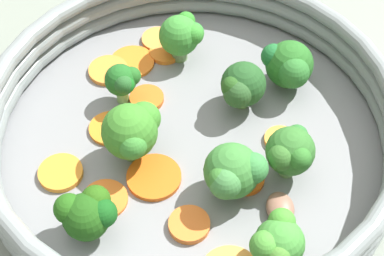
% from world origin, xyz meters
% --- Properties ---
extents(ground_plane, '(4.00, 4.00, 0.00)m').
position_xyz_m(ground_plane, '(0.00, 0.00, 0.00)').
color(ground_plane, gray).
extents(skillet, '(0.34, 0.34, 0.01)m').
position_xyz_m(skillet, '(0.00, 0.00, 0.01)').
color(skillet, gray).
rests_on(skillet, ground_plane).
extents(skillet_rim_wall, '(0.36, 0.36, 0.05)m').
position_xyz_m(skillet_rim_wall, '(0.00, 0.00, 0.04)').
color(skillet_rim_wall, gray).
rests_on(skillet_rim_wall, skillet).
extents(skillet_rivet_right, '(0.01, 0.01, 0.01)m').
position_xyz_m(skillet_rivet_right, '(-0.15, 0.06, 0.02)').
color(skillet_rivet_right, gray).
rests_on(skillet_rivet_right, skillet).
extents(carrot_slice_0, '(0.04, 0.04, 0.00)m').
position_xyz_m(carrot_slice_0, '(0.07, 0.01, 0.01)').
color(carrot_slice_0, orange).
rests_on(carrot_slice_0, skillet).
extents(carrot_slice_1, '(0.05, 0.05, 0.01)m').
position_xyz_m(carrot_slice_1, '(0.09, 0.07, 0.01)').
color(carrot_slice_1, orange).
rests_on(carrot_slice_1, skillet).
extents(carrot_slice_2, '(0.04, 0.04, 0.00)m').
position_xyz_m(carrot_slice_2, '(0.05, 0.08, 0.01)').
color(carrot_slice_2, orange).
rests_on(carrot_slice_2, skillet).
extents(carrot_slice_3, '(0.04, 0.04, 0.00)m').
position_xyz_m(carrot_slice_3, '(0.06, -0.09, 0.01)').
color(carrot_slice_3, orange).
rests_on(carrot_slice_3, skillet).
extents(carrot_slice_4, '(0.04, 0.04, 0.00)m').
position_xyz_m(carrot_slice_4, '(0.05, -0.03, 0.01)').
color(carrot_slice_4, orange).
rests_on(carrot_slice_4, skillet).
extents(carrot_slice_5, '(0.04, 0.04, 0.00)m').
position_xyz_m(carrot_slice_5, '(0.10, -0.05, 0.01)').
color(carrot_slice_5, orange).
rests_on(carrot_slice_5, skillet).
extents(carrot_slice_7, '(0.04, 0.04, 0.00)m').
position_xyz_m(carrot_slice_7, '(-0.06, 0.03, 0.01)').
color(carrot_slice_7, '#E35D14').
rests_on(carrot_slice_7, skillet).
extents(carrot_slice_8, '(0.04, 0.04, 0.01)m').
position_xyz_m(carrot_slice_8, '(-0.03, 0.08, 0.01)').
color(carrot_slice_8, orange).
rests_on(carrot_slice_8, skillet).
extents(carrot_slice_9, '(0.03, 0.03, 0.00)m').
position_xyz_m(carrot_slice_9, '(0.07, -0.11, 0.01)').
color(carrot_slice_9, orange).
rests_on(carrot_slice_9, skillet).
extents(carrot_slice_10, '(0.06, 0.06, 0.00)m').
position_xyz_m(carrot_slice_10, '(0.02, 0.05, 0.01)').
color(carrot_slice_10, orange).
rests_on(carrot_slice_10, skillet).
extents(carrot_slice_11, '(0.04, 0.04, 0.00)m').
position_xyz_m(carrot_slice_11, '(-0.07, -0.02, 0.01)').
color(carrot_slice_11, orange).
rests_on(carrot_slice_11, skillet).
extents(carrot_slice_12, '(0.06, 0.06, 0.00)m').
position_xyz_m(carrot_slice_12, '(0.08, -0.07, 0.01)').
color(carrot_slice_12, orange).
rests_on(carrot_slice_12, skillet).
extents(broccoli_floret_0, '(0.04, 0.05, 0.05)m').
position_xyz_m(broccoli_floret_0, '(-0.03, -0.05, 0.04)').
color(broccoli_floret_0, '#73A152').
rests_on(broccoli_floret_0, skillet).
extents(broccoli_floret_1, '(0.03, 0.03, 0.04)m').
position_xyz_m(broccoli_floret_1, '(0.07, -0.02, 0.04)').
color(broccoli_floret_1, '#7DAE5C').
rests_on(broccoli_floret_1, skillet).
extents(broccoli_floret_2, '(0.05, 0.05, 0.05)m').
position_xyz_m(broccoli_floret_2, '(-0.06, -0.09, 0.04)').
color(broccoli_floret_2, '#7F935A').
rests_on(broccoli_floret_2, skillet).
extents(broccoli_floret_3, '(0.04, 0.05, 0.05)m').
position_xyz_m(broccoli_floret_3, '(-0.09, 0.01, 0.04)').
color(broccoli_floret_3, '#7EAE63').
rests_on(broccoli_floret_3, skillet).
extents(broccoli_floret_4, '(0.05, 0.05, 0.05)m').
position_xyz_m(broccoli_floret_4, '(-0.05, 0.04, 0.04)').
color(broccoli_floret_4, '#80A46E').
rests_on(broccoli_floret_4, skillet).
extents(broccoli_floret_5, '(0.05, 0.04, 0.04)m').
position_xyz_m(broccoli_floret_5, '(0.04, 0.11, 0.04)').
color(broccoli_floret_5, '#8CA96B').
rests_on(broccoli_floret_5, skillet).
extents(broccoli_floret_6, '(0.04, 0.04, 0.05)m').
position_xyz_m(broccoli_floret_6, '(0.04, -0.09, 0.04)').
color(broccoli_floret_6, '#65864E').
rests_on(broccoli_floret_6, skillet).
extents(broccoli_floret_7, '(0.05, 0.05, 0.06)m').
position_xyz_m(broccoli_floret_7, '(0.04, 0.03, 0.05)').
color(broccoli_floret_7, '#75A05E').
rests_on(broccoli_floret_7, skillet).
extents(broccoli_floret_8, '(0.04, 0.05, 0.05)m').
position_xyz_m(broccoli_floret_8, '(-0.10, 0.09, 0.04)').
color(broccoli_floret_8, '#699654').
rests_on(broccoli_floret_8, skillet).
extents(mushroom_piece_0, '(0.03, 0.04, 0.01)m').
position_xyz_m(mushroom_piece_0, '(-0.09, 0.05, 0.02)').
color(mushroom_piece_0, '#8A5F4C').
rests_on(mushroom_piece_0, skillet).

